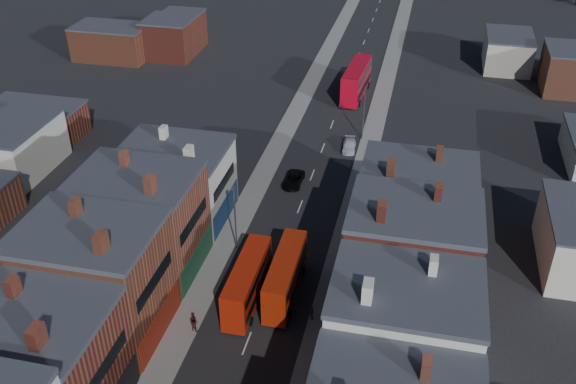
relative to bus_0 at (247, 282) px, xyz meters
The scene contains 11 objects.
pavement_west 28.77m from the bus_0, 100.04° to the left, with size 3.00×200.00×0.12m, color gray.
pavement_east 29.44m from the bus_0, 74.18° to the left, with size 3.00×200.00×0.12m, color gray.
lamp_post_2 9.31m from the bus_0, 114.19° to the left, with size 0.25×0.70×8.12m.
lamp_post_3 38.89m from the bus_0, 80.06° to the left, with size 0.25×0.70×8.12m.
bus_0 is the anchor object (origin of this frame).
bus_1 3.89m from the bus_0, 27.41° to the left, with size 2.73×10.52×4.53m.
bus_2 54.12m from the bus_0, 86.24° to the left, with size 3.73×12.59×5.37m.
car_2 23.46m from the bus_0, 91.16° to the left, with size 2.26×4.90×1.36m, color black.
car_3 35.04m from the bus_0, 81.35° to the left, with size 1.78×4.39×1.27m, color white.
ped_1 6.69m from the bus_0, 125.60° to the right, with size 0.84×0.46×1.72m, color #3A1817.
ped_3 7.09m from the bus_0, 10.56° to the right, with size 0.90×0.41×1.54m, color #554F49.
Camera 1 is at (13.45, -25.48, 43.60)m, focal length 40.00 mm.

